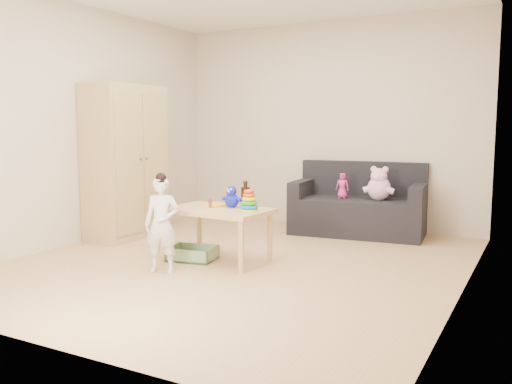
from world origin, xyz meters
The scene contains 13 objects.
room centered at (0.00, 0.00, 1.30)m, with size 4.50×4.50×4.50m.
wardrobe centered at (-1.75, 0.43, 0.87)m, with size 0.49×0.97×1.75m, color tan.
sofa centered at (0.57, 1.85, 0.22)m, with size 1.53×0.77×0.43m, color black.
play_table centered at (-0.20, -0.05, 0.26)m, with size 0.97×0.61×0.51m, color tan.
storage_bin centered at (-0.44, -0.13, 0.07)m, with size 0.43×0.33×0.13m, color gray, non-canonical shape.
toddler centered at (-0.43, -0.61, 0.42)m, with size 0.31×0.21×0.84m, color silver.
pink_bear centered at (0.82, 1.83, 0.60)m, with size 0.29×0.25×0.33m, color #FBB9E3, non-canonical shape.
doll centered at (0.40, 1.77, 0.58)m, with size 0.15×0.10×0.30m, color #E32A84.
ring_stacker centered at (0.14, -0.05, 0.59)m, with size 0.17×0.17×0.20m.
brown_bottle centered at (-0.01, 0.15, 0.62)m, with size 0.09×0.09×0.25m.
blue_plush centered at (-0.12, 0.07, 0.62)m, with size 0.18×0.14×0.21m, color #1520C5, non-canonical shape.
wooden_figure centered at (-0.29, -0.05, 0.56)m, with size 0.04×0.03×0.10m, color brown, non-canonical shape.
yellow_book centered at (-0.32, 0.11, 0.52)m, with size 0.23×0.23×0.02m, color yellow.
Camera 1 is at (2.52, -4.34, 1.29)m, focal length 38.00 mm.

